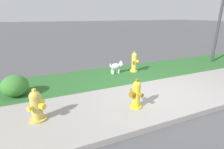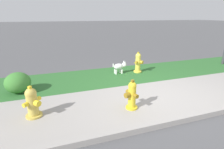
% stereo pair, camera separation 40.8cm
% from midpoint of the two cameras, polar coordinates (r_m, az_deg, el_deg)
% --- Properties ---
extents(ground_plane, '(120.00, 120.00, 0.00)m').
position_cam_midpoint_polar(ground_plane, '(4.73, 13.31, -6.71)').
color(ground_plane, '#515154').
extents(sidewalk_pavement, '(18.00, 1.96, 0.01)m').
position_cam_midpoint_polar(sidewalk_pavement, '(4.73, 13.32, -6.66)').
color(sidewalk_pavement, '#9E9993').
rests_on(sidewalk_pavement, ground).
extents(grass_verge, '(18.00, 1.98, 0.01)m').
position_cam_midpoint_polar(grass_verge, '(6.28, 2.61, 0.30)').
color(grass_verge, '#2D662D').
rests_on(grass_verge, ground).
extents(street_curb, '(18.00, 0.16, 0.12)m').
position_cam_midpoint_polar(street_curb, '(4.02, 22.57, -11.63)').
color(street_curb, '#9E9993').
rests_on(street_curb, ground).
extents(fire_hydrant_at_driveway, '(0.33, 0.36, 0.69)m').
position_cam_midpoint_polar(fire_hydrant_at_driveway, '(3.90, 4.94, -6.58)').
color(fire_hydrant_at_driveway, yellow).
rests_on(fire_hydrant_at_driveway, ground).
extents(fire_hydrant_by_grass_verge, '(0.35, 0.34, 0.75)m').
position_cam_midpoint_polar(fire_hydrant_by_grass_verge, '(6.44, 5.49, 4.04)').
color(fire_hydrant_by_grass_verge, yellow).
rests_on(fire_hydrant_by_grass_verge, ground).
extents(fire_hydrant_far_end, '(0.36, 0.36, 0.68)m').
position_cam_midpoint_polar(fire_hydrant_far_end, '(3.83, -26.32, -9.25)').
color(fire_hydrant_far_end, gold).
rests_on(fire_hydrant_far_end, ground).
extents(small_white_dog, '(0.54, 0.24, 0.45)m').
position_cam_midpoint_polar(small_white_dog, '(6.25, -0.39, 2.66)').
color(small_white_dog, white).
rests_on(small_white_dog, ground).
extents(shrub_bush_far_verge, '(0.66, 0.66, 0.56)m').
position_cam_midpoint_polar(shrub_bush_far_verge, '(5.22, -31.12, -3.22)').
color(shrub_bush_far_verge, '#3D7F33').
rests_on(shrub_bush_far_verge, ground).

